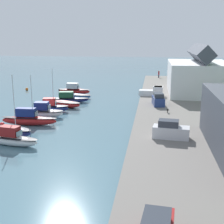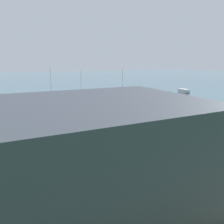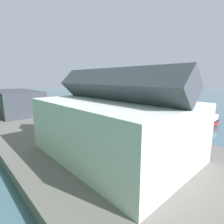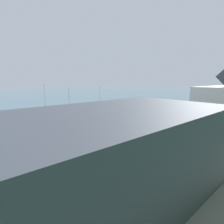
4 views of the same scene
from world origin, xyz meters
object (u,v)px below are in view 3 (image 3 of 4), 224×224
Objects in this scene: moored_boat_4 at (145,111)px; moored_boat_6 at (125,108)px; moored_boat_2 at (171,117)px; moored_boat_5 at (135,110)px; dog_on_quay at (79,116)px; moored_boat_0 at (212,122)px; parked_car_2 at (99,118)px; moored_boat_3 at (156,115)px; pickup_truck_0 at (134,125)px; moored_boat_8 at (104,105)px; mooring_buoy_0 at (129,108)px; parked_car_1 at (55,108)px; moored_boat_7 at (114,107)px; parked_car_0 at (35,101)px; moored_boat_1 at (190,122)px.

moored_boat_6 is (8.43, -0.66, 0.03)m from moored_boat_4.
moored_boat_2 is 12.43m from moored_boat_5.
dog_on_quay is at bearing 85.62° from moored_boat_5.
parked_car_2 is at bearing 50.01° from moored_boat_0.
moored_boat_2 is at bearing 171.73° from moored_boat_5.
moored_boat_6 is (26.18, -0.22, 0.01)m from moored_boat_0.
dog_on_quay is (-4.93, 20.84, 0.92)m from moored_boat_6.
pickup_truck_0 is at bearing 129.35° from moored_boat_3.
moored_boat_4 reaches higher than parked_car_2.
moored_boat_0 is at bearing 177.82° from moored_boat_6.
pickup_truck_0 reaches higher than moored_boat_0.
moored_boat_6 is at bearing -160.24° from moored_boat_8.
mooring_buoy_0 is at bearing -34.31° from moored_boat_4.
moored_boat_8 is (8.93, 1.57, -0.10)m from moored_boat_6.
moored_boat_8 is (35.10, 1.35, -0.08)m from moored_boat_0.
mooring_buoy_0 is at bearing -8.37° from moored_boat_0.
parked_car_1 is 25.09m from mooring_buoy_0.
moored_boat_7 is 1.91× the size of parked_car_0.
moored_boat_5 is 23.63m from parked_car_1.
parked_car_0 is 20.19m from parked_car_1.
parked_car_1 is at bearing 39.52° from moored_boat_4.
parked_car_0 is (54.07, 18.76, 1.39)m from moored_boat_0.
mooring_buoy_0 is (-3.74, -3.58, -0.33)m from moored_boat_7.
moored_boat_0 is 29.62m from dog_on_quay.
moored_boat_1 is 8.69× the size of dog_on_quay.
moored_boat_0 is at bearing -107.10° from pickup_truck_0.
moored_boat_1 is at bearing 164.26° from moored_boat_4.
moored_boat_4 is 1.77× the size of parked_car_0.
pickup_truck_0 is at bearing 161.98° from moored_boat_7.
moored_boat_5 reaches higher than moored_boat_1.
moored_boat_7 is 11.34× the size of mooring_buoy_0.
parked_car_1 is 5.03× the size of dog_on_quay.
moored_boat_0 is at bearing 133.69° from parked_car_2.
parked_car_1 is (7.77, 20.69, 1.38)m from moored_boat_6.
dog_on_quay is at bearing 92.56° from parked_car_0.
parked_car_1 is 27.14m from pickup_truck_0.
parked_car_0 is 1.00× the size of parked_car_1.
pickup_truck_0 is at bearing 68.64° from moored_boat_0.
parked_car_1 is 1.00× the size of parked_car_2.
pickup_truck_0 reaches higher than moored_boat_5.
parked_car_1 reaches higher than moored_boat_2.
moored_boat_3 is 12.95m from moored_boat_6.
parked_car_1 is 0.91× the size of pickup_truck_0.
moored_boat_5 is 13.64m from moored_boat_8.
parked_car_2 is at bearing 9.72° from pickup_truck_0.
moored_boat_8 is at bearing 1.53° from moored_boat_0.
parked_car_2 is (-19.36, 17.87, 1.47)m from moored_boat_8.
moored_boat_5 is 0.77× the size of moored_boat_6.
pickup_truck_0 reaches higher than moored_boat_1.
moored_boat_3 is at bearing 6.27° from moored_boat_0.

